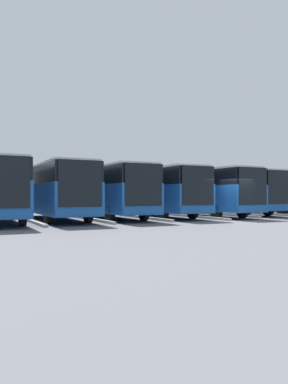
# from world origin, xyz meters

# --- Properties ---
(ground_plane) EXTENTS (600.00, 600.00, 0.00)m
(ground_plane) POSITION_xyz_m (0.00, 0.00, 0.00)
(ground_plane) COLOR #5B5B60
(bus_1) EXTENTS (3.49, 11.71, 3.33)m
(bus_1) POSITION_xyz_m (-8.87, -5.76, 1.86)
(bus_1) COLOR #19519E
(bus_1) RESTS_ON ground_plane
(curb_divider_1) EXTENTS (0.91, 7.44, 0.15)m
(curb_divider_1) POSITION_xyz_m (-7.10, -4.05, 0.07)
(curb_divider_1) COLOR #9E9E99
(curb_divider_1) RESTS_ON ground_plane
(bus_2) EXTENTS (3.49, 11.71, 3.33)m
(bus_2) POSITION_xyz_m (-5.32, -6.12, 1.86)
(bus_2) COLOR #19519E
(bus_2) RESTS_ON ground_plane
(curb_divider_2) EXTENTS (0.91, 7.44, 0.15)m
(curb_divider_2) POSITION_xyz_m (-3.55, -4.41, 0.07)
(curb_divider_2) COLOR #9E9E99
(curb_divider_2) RESTS_ON ground_plane
(bus_3) EXTENTS (3.49, 11.71, 3.33)m
(bus_3) POSITION_xyz_m (-1.77, -5.25, 1.86)
(bus_3) COLOR #19519E
(bus_3) RESTS_ON ground_plane
(curb_divider_3) EXTENTS (0.91, 7.44, 0.15)m
(curb_divider_3) POSITION_xyz_m (0.00, -3.54, 0.07)
(curb_divider_3) COLOR #9E9E99
(curb_divider_3) RESTS_ON ground_plane
(bus_4) EXTENTS (3.49, 11.71, 3.33)m
(bus_4) POSITION_xyz_m (1.78, -6.10, 1.86)
(bus_4) COLOR #19519E
(bus_4) RESTS_ON ground_plane
(curb_divider_4) EXTENTS (0.91, 7.44, 0.15)m
(curb_divider_4) POSITION_xyz_m (3.55, -4.40, 0.07)
(curb_divider_4) COLOR #9E9E99
(curb_divider_4) RESTS_ON ground_plane
(bus_5) EXTENTS (3.49, 11.71, 3.33)m
(bus_5) POSITION_xyz_m (5.33, -6.27, 1.86)
(bus_5) COLOR #19519E
(bus_5) RESTS_ON ground_plane
(curb_divider_5) EXTENTS (0.91, 7.44, 0.15)m
(curb_divider_5) POSITION_xyz_m (7.10, -4.57, 0.07)
(curb_divider_5) COLOR #9E9E99
(curb_divider_5) RESTS_ON ground_plane
(bus_6) EXTENTS (3.49, 11.71, 3.33)m
(bus_6) POSITION_xyz_m (8.88, -6.27, 1.86)
(bus_6) COLOR #19519E
(bus_6) RESTS_ON ground_plane
(curb_divider_6) EXTENTS (0.91, 7.44, 0.15)m
(curb_divider_6) POSITION_xyz_m (10.65, -4.56, 0.07)
(curb_divider_6) COLOR #9E9E99
(curb_divider_6) RESTS_ON ground_plane
(station_building) EXTENTS (44.47, 16.49, 4.53)m
(station_building) POSITION_xyz_m (0.00, -27.94, 2.29)
(station_building) COLOR gray
(station_building) RESTS_ON ground_plane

